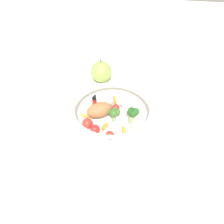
{
  "coord_description": "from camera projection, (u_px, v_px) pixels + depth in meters",
  "views": [
    {
      "loc": [
        -0.5,
        -0.07,
        0.52
      ],
      "look_at": [
        0.02,
        0.01,
        0.03
      ],
      "focal_mm": 37.05,
      "sensor_mm": 36.0,
      "label": 1
    }
  ],
  "objects": [
    {
      "name": "ground_plane",
      "position": [
        114.0,
        122.0,
        0.72
      ],
      "size": [
        2.4,
        2.4,
        0.0
      ],
      "primitive_type": "plane",
      "color": "silver"
    },
    {
      "name": "food_container",
      "position": [
        111.0,
        111.0,
        0.72
      ],
      "size": [
        0.25,
        0.25,
        0.07
      ],
      "color": "white",
      "rests_on": "ground_plane"
    },
    {
      "name": "loose_apple",
      "position": [
        101.0,
        72.0,
        0.86
      ],
      "size": [
        0.08,
        0.08,
        0.09
      ],
      "color": "#8CB74C",
      "rests_on": "ground_plane"
    }
  ]
}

